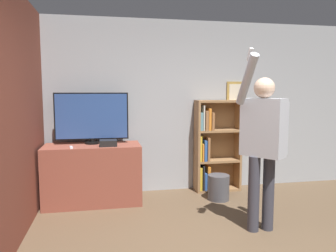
% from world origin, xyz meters
% --- Properties ---
extents(wall_back, '(6.02, 0.09, 2.70)m').
position_xyz_m(wall_back, '(0.00, 2.63, 1.35)').
color(wall_back, '#9EA3A8').
rests_on(wall_back, ground_plane).
extents(wall_side_brick, '(0.06, 4.20, 2.70)m').
position_xyz_m(wall_side_brick, '(-2.04, 1.30, 1.35)').
color(wall_side_brick, brown).
rests_on(wall_side_brick, ground_plane).
extents(tv_ledge, '(1.34, 0.62, 0.84)m').
position_xyz_m(tv_ledge, '(-1.30, 2.20, 0.42)').
color(tv_ledge, brown).
rests_on(tv_ledge, ground_plane).
extents(television, '(1.04, 0.22, 0.74)m').
position_xyz_m(television, '(-1.30, 2.31, 1.22)').
color(television, black).
rests_on(television, tv_ledge).
extents(game_console, '(0.24, 0.19, 0.09)m').
position_xyz_m(game_console, '(-1.08, 2.06, 0.88)').
color(game_console, black).
rests_on(game_console, tv_ledge).
extents(remote_loose, '(0.06, 0.14, 0.02)m').
position_xyz_m(remote_loose, '(-1.57, 1.98, 0.85)').
color(remote_loose, white).
rests_on(remote_loose, tv_ledge).
extents(bookshelf, '(0.73, 0.28, 1.45)m').
position_xyz_m(bookshelf, '(0.57, 2.45, 0.69)').
color(bookshelf, '#997047').
rests_on(bookshelf, ground_plane).
extents(person, '(0.61, 0.58, 2.04)m').
position_xyz_m(person, '(0.62, 0.87, 1.07)').
color(person, '#383842').
rests_on(person, ground_plane).
extents(waste_bin, '(0.31, 0.31, 0.37)m').
position_xyz_m(waste_bin, '(0.51, 1.98, 0.18)').
color(waste_bin, '#4C4C51').
rests_on(waste_bin, ground_plane).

